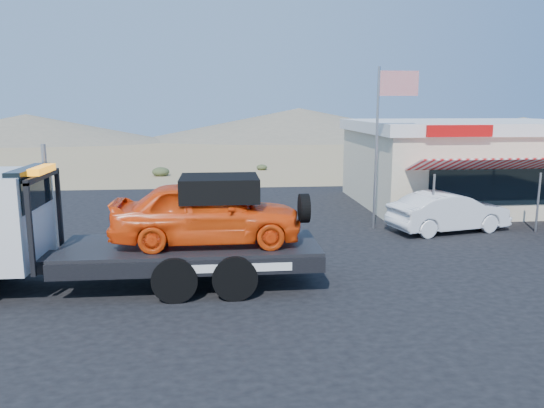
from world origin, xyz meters
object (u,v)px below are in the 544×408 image
object	(u,v)px
white_sedan	(449,212)
jerky_store	(468,162)
tow_truck	(121,223)
flagpole	(383,129)

from	to	relation	value
white_sedan	jerky_store	xyz separation A→B (m)	(3.21, 5.28, 1.23)
tow_truck	flagpole	xyz separation A→B (m)	(8.58, 5.82, 2.07)
white_sedan	jerky_store	distance (m)	6.30
white_sedan	flagpole	xyz separation A→B (m)	(-2.35, 0.81, 3.01)
white_sedan	jerky_store	world-z (taller)	jerky_store
tow_truck	white_sedan	xyz separation A→B (m)	(10.94, 5.01, -0.94)
tow_truck	white_sedan	distance (m)	12.06
tow_truck	white_sedan	size ratio (longest dim) A/B	2.10
tow_truck	jerky_store	distance (m)	17.50
tow_truck	white_sedan	world-z (taller)	tow_truck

